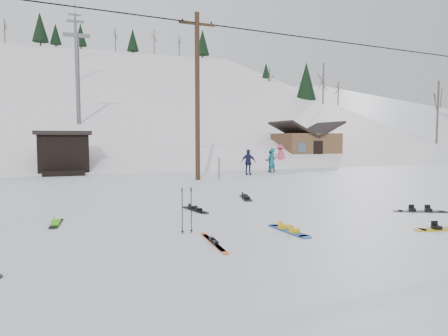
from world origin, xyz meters
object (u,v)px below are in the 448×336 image
object	(u,v)px
utility_pole	(197,94)
hero_snowboard	(289,230)
cabin	(305,147)
hero_skis	(214,242)

from	to	relation	value
utility_pole	hero_snowboard	bearing A→B (deg)	-96.17
utility_pole	cabin	world-z (taller)	utility_pole
utility_pole	hero_skis	world-z (taller)	utility_pole
utility_pole	hero_snowboard	xyz separation A→B (m)	(-1.35, -12.47, -4.65)
hero_skis	hero_snowboard	bearing A→B (deg)	13.40
cabin	hero_skis	bearing A→B (deg)	-125.71
hero_snowboard	cabin	bearing A→B (deg)	-37.70
cabin	hero_skis	distance (m)	28.22
cabin	hero_skis	world-z (taller)	cabin
cabin	utility_pole	bearing A→B (deg)	-142.44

